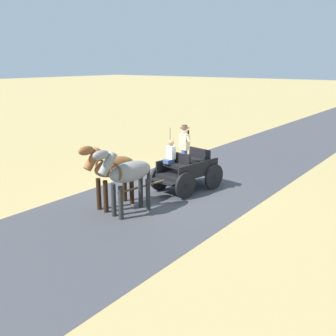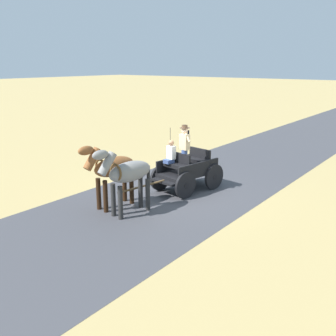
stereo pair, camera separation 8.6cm
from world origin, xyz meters
name	(u,v)px [view 1 (the left image)]	position (x,y,z in m)	size (l,w,h in m)	color
ground_plane	(180,192)	(0.00, 0.00, 0.00)	(200.00, 200.00, 0.00)	tan
road_surface	(180,192)	(0.00, 0.00, 0.00)	(5.77, 160.00, 0.01)	#424247
horse_drawn_carriage	(186,169)	(-0.03, -0.31, 0.82)	(1.79, 4.51, 2.50)	black
horse_near_side	(128,174)	(0.06, 2.75, 1.32)	(0.80, 2.15, 2.21)	gray
horse_off_side	(112,169)	(0.86, 2.62, 1.32)	(0.74, 2.14, 2.21)	brown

